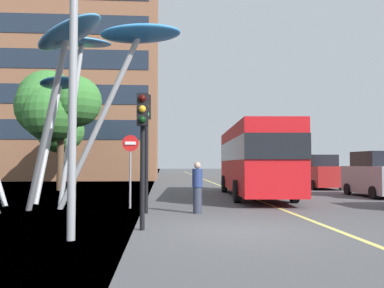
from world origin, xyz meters
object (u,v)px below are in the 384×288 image
Objects in this scene: leaf_sculpture at (15,50)px; traffic_light_kerb_near at (142,131)px; no_entry_sign at (130,160)px; traffic_light_kerb_far at (147,128)px; red_bus at (254,157)px; car_parked_far at (377,175)px; pedestrian at (197,188)px; car_side_street at (320,173)px.

traffic_light_kerb_near is (4.89, -5.20, -3.33)m from leaf_sculpture.
no_entry_sign is at bearing 97.54° from traffic_light_kerb_near.
no_entry_sign is at bearing 111.50° from traffic_light_kerb_far.
leaf_sculpture is 3.57× the size of traffic_light_kerb_near.
red_bus reaches higher than no_entry_sign.
red_bus is 2.56× the size of car_parked_far.
car_parked_far is (11.14, 6.29, -1.77)m from traffic_light_kerb_far.
pedestrian is (-9.45, -6.32, -0.20)m from car_parked_far.
red_bus is at bearing 40.37° from no_entry_sign.
car_side_street is 2.48× the size of pedestrian.
red_bus is 2.84× the size of traffic_light_kerb_far.
pedestrian is 3.03m from no_entry_sign.
red_bus is 2.65× the size of car_side_street.
car_side_street is 1.56× the size of no_entry_sign.
red_bus is at bearing 62.81° from pedestrian.
traffic_light_kerb_far reaches higher than pedestrian.
leaf_sculpture is at bearing 165.39° from pedestrian.
car_parked_far is at bearing -1.82° from red_bus.
traffic_light_kerb_far is at bearing -129.69° from car_side_street.
leaf_sculpture is (-9.89, -4.81, 3.81)m from red_bus.
red_bus is 8.71m from car_side_street.
car_side_street is (10.74, 16.50, -1.42)m from traffic_light_kerb_near.
leaf_sculpture reaches higher than car_side_street.
pedestrian is (1.65, 3.50, -1.60)m from traffic_light_kerb_near.
red_bus is 0.92× the size of leaf_sculpture.
leaf_sculpture reaches higher than red_bus.
traffic_light_kerb_near is 0.86× the size of traffic_light_kerb_far.
pedestrian is (6.54, -1.70, -4.93)m from leaf_sculpture.
leaf_sculpture reaches higher than traffic_light_kerb_far.
leaf_sculpture reaches higher than traffic_light_kerb_near.
traffic_light_kerb_far reaches higher than car_side_street.
red_bus reaches higher than traffic_light_kerb_near.
no_entry_sign is at bearing -0.30° from leaf_sculpture.
traffic_light_kerb_near is 4.19m from pedestrian.
leaf_sculpture is 17.31m from car_parked_far.
pedestrian is at bearing -124.93° from car_side_street.
traffic_light_kerb_far is 1.45× the size of no_entry_sign.
no_entry_sign is at bearing 144.26° from pedestrian.
car_side_street is at bearing 48.53° from red_bus.
traffic_light_kerb_far reaches higher than no_entry_sign.
red_bus reaches higher than pedestrian.
no_entry_sign is (-11.42, -11.32, 0.76)m from car_side_street.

